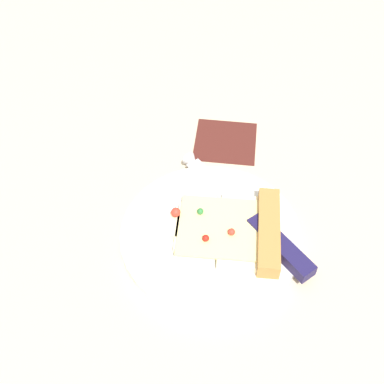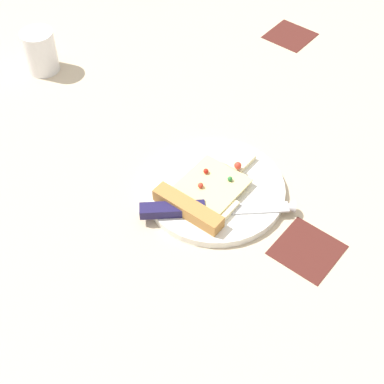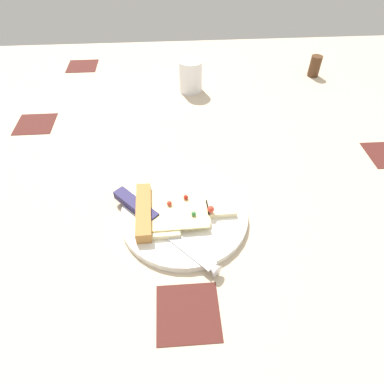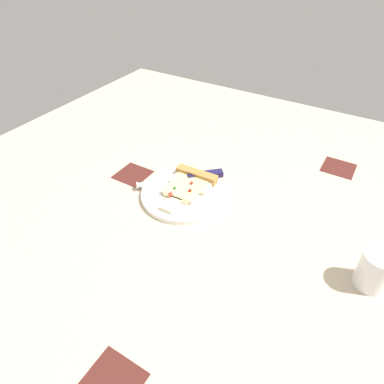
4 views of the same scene
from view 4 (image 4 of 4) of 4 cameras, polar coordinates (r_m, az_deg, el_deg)
ground_plane at (r=85.10cm, az=0.63°, el=-4.08°), size 152.88×152.88×3.00cm
plate at (r=88.36cm, az=-1.40°, el=-0.30°), size 22.58×22.58×1.33cm
pizza_slice at (r=89.20cm, az=-0.57°, el=1.34°), size 12.06×17.59×2.50cm
knife at (r=91.86cm, az=-0.52°, el=2.48°), size 19.01×17.87×2.45cm
drinking_glass at (r=75.27cm, az=28.74°, el=-11.66°), size 6.31×6.31×8.39cm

